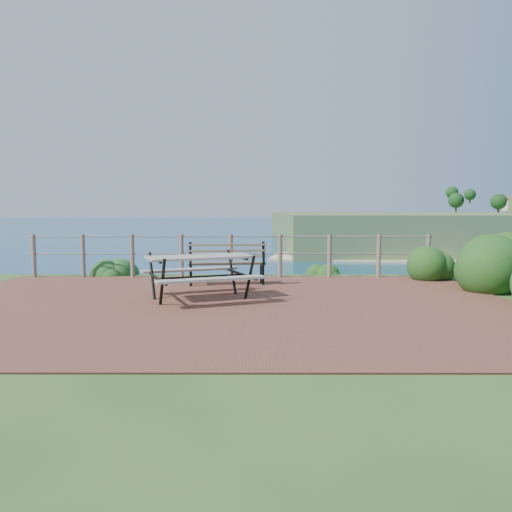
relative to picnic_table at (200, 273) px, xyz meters
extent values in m
cube|color=brown|center=(0.39, -0.49, -0.49)|extent=(10.00, 7.00, 0.12)
plane|color=#125771|center=(0.39, 199.51, -0.49)|extent=(1200.00, 1200.00, 0.00)
cylinder|color=#6B5B4C|center=(-4.21, 2.86, 0.03)|extent=(0.10, 0.10, 1.00)
cylinder|color=#6B5B4C|center=(-3.06, 2.86, 0.03)|extent=(0.10, 0.10, 1.00)
cylinder|color=#6B5B4C|center=(-1.91, 2.86, 0.03)|extent=(0.10, 0.10, 1.00)
cylinder|color=#6B5B4C|center=(-0.76, 2.86, 0.03)|extent=(0.10, 0.10, 1.00)
cylinder|color=#6B5B4C|center=(0.39, 2.86, 0.03)|extent=(0.10, 0.10, 1.00)
cylinder|color=#6B5B4C|center=(1.54, 2.86, 0.03)|extent=(0.10, 0.10, 1.00)
cylinder|color=#6B5B4C|center=(2.69, 2.86, 0.03)|extent=(0.10, 0.10, 1.00)
cylinder|color=#6B5B4C|center=(3.84, 2.86, 0.03)|extent=(0.10, 0.10, 1.00)
cylinder|color=#6B5B4C|center=(4.99, 2.86, 0.03)|extent=(0.10, 0.10, 1.00)
cylinder|color=slate|center=(0.39, 2.86, 0.48)|extent=(9.40, 0.04, 0.04)
cylinder|color=slate|center=(0.39, 2.86, 0.08)|extent=(9.40, 0.04, 0.04)
cube|color=#9B978B|center=(0.00, 0.00, 0.28)|extent=(1.96, 1.37, 0.04)
cube|color=#9B978B|center=(0.00, 0.00, -0.03)|extent=(1.78, 0.92, 0.04)
cube|color=#9B978B|center=(0.00, 0.00, -0.03)|extent=(1.78, 0.92, 0.04)
cylinder|color=black|center=(0.00, 0.00, -0.08)|extent=(1.47, 0.62, 0.04)
cube|color=brown|center=(0.37, 1.73, -0.02)|extent=(1.66, 0.59, 0.04)
cube|color=brown|center=(0.37, 1.73, 0.26)|extent=(1.63, 0.31, 0.37)
cube|color=black|center=(0.37, 1.73, -0.25)|extent=(0.06, 0.07, 0.45)
cube|color=black|center=(0.37, 1.73, -0.25)|extent=(0.06, 0.07, 0.45)
cube|color=black|center=(0.37, 1.73, -0.25)|extent=(0.06, 0.07, 0.45)
cube|color=black|center=(0.37, 1.73, -0.25)|extent=(0.06, 0.07, 0.45)
ellipsoid|color=#133C12|center=(5.65, 1.15, -0.49)|extent=(1.42, 1.42, 2.01)
ellipsoid|color=#133C12|center=(4.89, 2.73, -0.49)|extent=(0.96, 0.96, 1.37)
ellipsoid|color=#1E491B|center=(-2.43, 3.29, -0.49)|extent=(0.86, 0.86, 0.64)
ellipsoid|color=#133C12|center=(2.70, 3.76, -0.49)|extent=(0.66, 0.66, 0.36)
camera|label=1|loc=(1.00, -8.71, 1.11)|focal=35.00mm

